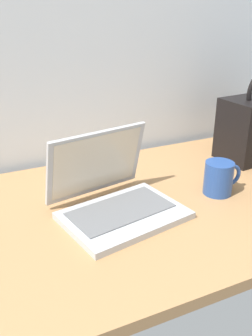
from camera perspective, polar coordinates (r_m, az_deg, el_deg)
name	(u,v)px	position (r m, az deg, el deg)	size (l,w,h in m)	color
desk	(136,209)	(1.08, 1.48, -6.31)	(1.60, 0.76, 0.03)	#A87A4C
laptop	(114,196)	(1.02, -1.84, -4.34)	(0.35, 0.32, 0.21)	#B2B5BA
coffee_mug	(219,177)	(1.14, 14.02, -1.40)	(0.12, 0.08, 0.10)	#26478C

